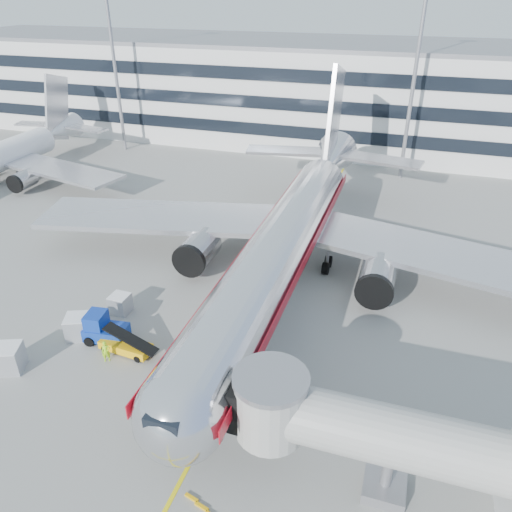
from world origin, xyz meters
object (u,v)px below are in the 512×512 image
(main_jet, at_px, (289,235))
(cargo_container_front, at_px, (9,358))
(baggage_tug, at_px, (103,329))
(ramp_worker, at_px, (106,351))
(cargo_container_left, at_px, (78,327))
(belt_loader, at_px, (126,345))
(cargo_container_right, at_px, (120,304))

(main_jet, height_order, cargo_container_front, main_jet)
(baggage_tug, distance_m, ramp_worker, 2.50)
(baggage_tug, xyz_separation_m, cargo_container_front, (-4.39, -4.83, -0.07))
(cargo_container_left, bearing_deg, belt_loader, -6.10)
(cargo_container_right, bearing_deg, cargo_container_left, -108.33)
(cargo_container_left, distance_m, cargo_container_right, 4.03)
(baggage_tug, bearing_deg, belt_loader, -17.18)
(belt_loader, relative_size, ramp_worker, 2.53)
(belt_loader, xyz_separation_m, cargo_container_right, (-3.04, 4.28, 0.23))
(cargo_container_right, bearing_deg, cargo_container_front, -113.23)
(belt_loader, bearing_deg, main_jet, 58.67)
(cargo_container_right, relative_size, ramp_worker, 0.95)
(main_jet, xyz_separation_m, cargo_container_left, (-12.74, -13.40, -3.32))
(baggage_tug, relative_size, cargo_container_right, 2.13)
(main_jet, relative_size, baggage_tug, 15.31)
(baggage_tug, height_order, cargo_container_front, baggage_tug)
(ramp_worker, bearing_deg, baggage_tug, 93.84)
(cargo_container_front, bearing_deg, cargo_container_right, 66.77)
(baggage_tug, height_order, cargo_container_right, baggage_tug)
(cargo_container_left, relative_size, ramp_worker, 1.35)
(main_jet, xyz_separation_m, cargo_container_right, (-11.48, -9.58, -3.45))
(belt_loader, distance_m, cargo_container_left, 4.35)
(ramp_worker, bearing_deg, main_jet, 26.01)
(cargo_container_right, relative_size, cargo_container_front, 0.68)
(cargo_container_right, distance_m, ramp_worker, 6.03)
(cargo_container_right, bearing_deg, belt_loader, -54.59)
(baggage_tug, distance_m, cargo_container_right, 3.67)
(belt_loader, distance_m, ramp_worker, 1.54)
(cargo_container_right, xyz_separation_m, cargo_container_front, (-3.61, -8.41, 0.16))
(cargo_container_front, xyz_separation_m, ramp_worker, (5.88, 2.83, -0.13))
(belt_loader, relative_size, cargo_container_right, 2.66)
(belt_loader, distance_m, baggage_tug, 2.41)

